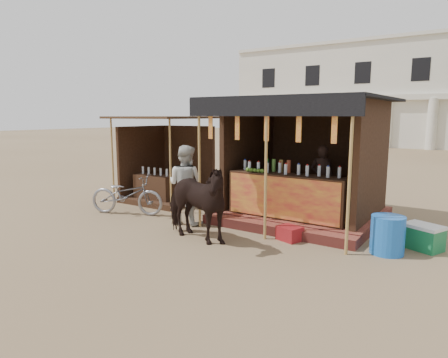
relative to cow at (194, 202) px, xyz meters
name	(u,v)px	position (x,y,z in m)	size (l,w,h in m)	color
ground	(174,251)	(0.09, -0.70, -0.76)	(120.00, 120.00, 0.00)	#846B4C
main_stall	(303,176)	(1.11, 2.65, 0.27)	(3.60, 3.61, 2.78)	brown
secondary_stall	(164,170)	(-3.07, 2.54, 0.09)	(2.40, 2.40, 2.38)	#3C2316
cow	(194,202)	(0.00, 0.00, 0.00)	(0.82, 1.79, 1.51)	black
motorbike	(127,195)	(-2.66, 0.74, -0.27)	(0.65, 1.85, 0.97)	gray
bystander	(186,185)	(-0.93, 0.89, 0.13)	(0.86, 0.67, 1.76)	beige
blue_barrel	(388,235)	(3.27, 1.30, -0.42)	(0.58, 0.58, 0.68)	blue
red_crate	(290,233)	(1.54, 1.04, -0.62)	(0.43, 0.35, 0.28)	maroon
cooler	(423,237)	(3.77, 1.90, -0.52)	(0.76, 0.66, 0.46)	#1A7841
background_building	(398,96)	(-1.91, 29.24, 3.22)	(26.00, 7.45, 8.18)	silver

